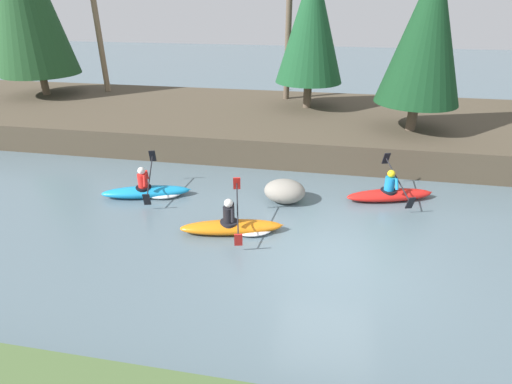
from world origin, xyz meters
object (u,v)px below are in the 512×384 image
at_px(kayaker_lead, 390,194).
at_px(boulder_midstream, 285,191).
at_px(kayaker_trailing, 150,191).
at_px(kayaker_middle, 236,226).

relative_size(kayaker_lead, boulder_midstream, 2.21).
height_order(kayaker_lead, kayaker_trailing, same).
xyz_separation_m(kayaker_lead, kayaker_trailing, (-7.38, -1.11, -0.02)).
distance_m(kayaker_middle, boulder_midstream, 2.28).
bearing_deg(boulder_midstream, kayaker_trailing, -174.17).
height_order(kayaker_lead, boulder_midstream, kayaker_lead).
height_order(kayaker_middle, kayaker_trailing, same).
bearing_deg(boulder_midstream, kayaker_middle, -118.03).
distance_m(kayaker_lead, kayaker_trailing, 7.46).
distance_m(kayaker_lead, kayaker_middle, 5.04).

